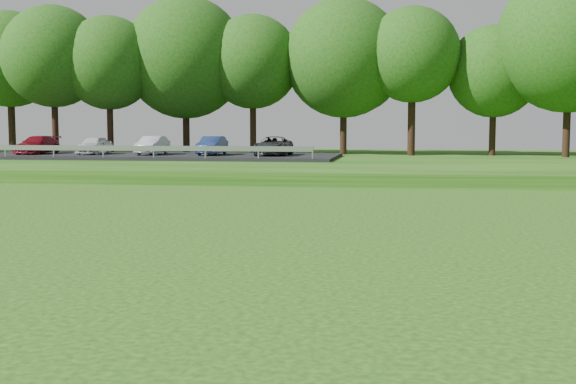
# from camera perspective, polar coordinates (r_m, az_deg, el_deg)

# --- Properties ---
(berm) EXTENTS (130.00, 30.00, 0.60)m
(berm) POSITION_cam_1_polar(r_m,az_deg,el_deg) (46.70, 18.82, 2.09)
(berm) COLOR #133D0B
(berm) RESTS_ON ground
(treeline) EXTENTS (104.00, 7.00, 15.00)m
(treeline) POSITION_cam_1_polar(r_m,az_deg,el_deg) (50.87, 18.30, 11.15)
(treeline) COLOR #134610
(treeline) RESTS_ON berm
(parking_lot) EXTENTS (24.00, 9.00, 1.38)m
(parking_lot) POSITION_cam_1_polar(r_m,az_deg,el_deg) (47.48, -10.53, 3.22)
(parking_lot) COLOR black
(parking_lot) RESTS_ON berm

